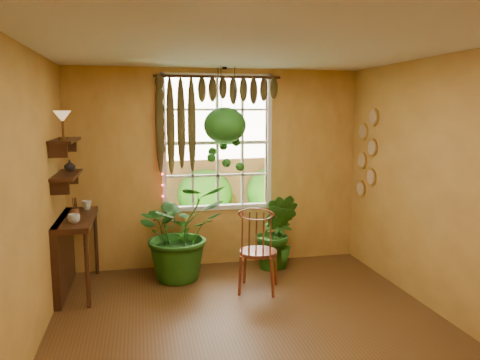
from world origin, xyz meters
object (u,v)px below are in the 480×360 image
at_px(counter_ledge, 68,246).
at_px(potted_plant_left, 180,231).
at_px(hanging_basket, 225,130).
at_px(windsor_chair, 258,263).
at_px(potted_plant_mid, 276,231).

relative_size(counter_ledge, potted_plant_left, 0.97).
height_order(potted_plant_left, hanging_basket, hanging_basket).
xyz_separation_m(windsor_chair, potted_plant_mid, (0.43, 0.72, 0.17)).
height_order(counter_ledge, potted_plant_left, potted_plant_left).
bearing_deg(potted_plant_mid, counter_ledge, -174.64).
xyz_separation_m(counter_ledge, windsor_chair, (2.20, -0.48, -0.20)).
distance_m(counter_ledge, potted_plant_left, 1.34).
bearing_deg(counter_ledge, potted_plant_mid, 5.36).
xyz_separation_m(counter_ledge, potted_plant_left, (1.33, 0.15, 0.07)).
bearing_deg(hanging_basket, potted_plant_left, -155.37).
relative_size(windsor_chair, hanging_basket, 0.87).
relative_size(windsor_chair, potted_plant_mid, 1.15).
height_order(counter_ledge, windsor_chair, windsor_chair).
bearing_deg(hanging_basket, counter_ledge, -167.45).
xyz_separation_m(counter_ledge, hanging_basket, (1.97, 0.44, 1.34)).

